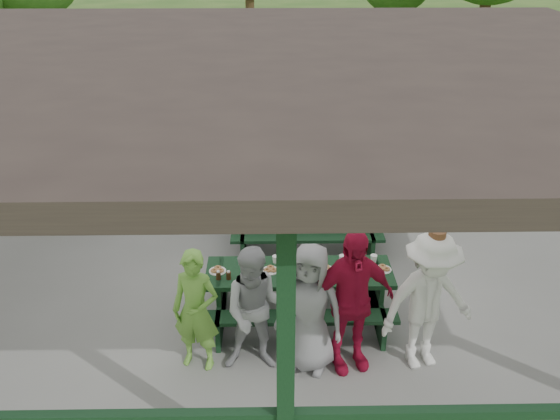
{
  "coord_description": "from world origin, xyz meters",
  "views": [
    {
      "loc": [
        -0.11,
        -7.66,
        4.95
      ],
      "look_at": [
        0.01,
        -0.3,
        1.28
      ],
      "focal_mm": 38.0,
      "sensor_mm": 36.0,
      "label": 1
    }
  ],
  "objects_px": {
    "contestant_white_fedora": "(428,302)",
    "farm_trailer": "(163,84)",
    "contestant_grey_left": "(256,311)",
    "contestant_red": "(350,301)",
    "spectator_lblue": "(244,179)",
    "spectator_grey": "(374,183)",
    "pickup_truck": "(326,86)",
    "contestant_green": "(196,311)",
    "picnic_table_near": "(299,289)",
    "picnic_table_far": "(306,219)",
    "contestant_grey_mid": "(310,308)",
    "spectator_blue": "(198,163)"
  },
  "relations": [
    {
      "from": "contestant_green",
      "to": "spectator_blue",
      "type": "relative_size",
      "value": 0.93
    },
    {
      "from": "contestant_white_fedora",
      "to": "pickup_truck",
      "type": "xyz_separation_m",
      "value": [
        -0.25,
        10.63,
        -0.28
      ]
    },
    {
      "from": "contestant_grey_mid",
      "to": "contestant_white_fedora",
      "type": "bearing_deg",
      "value": 19.9
    },
    {
      "from": "picnic_table_near",
      "to": "spectator_blue",
      "type": "bearing_deg",
      "value": 115.44
    },
    {
      "from": "contestant_green",
      "to": "farm_trailer",
      "type": "height_order",
      "value": "contestant_green"
    },
    {
      "from": "contestant_red",
      "to": "contestant_white_fedora",
      "type": "relative_size",
      "value": 1.0
    },
    {
      "from": "contestant_white_fedora",
      "to": "spectator_lblue",
      "type": "relative_size",
      "value": 1.18
    },
    {
      "from": "spectator_lblue",
      "to": "spectator_grey",
      "type": "bearing_deg",
      "value": 152.88
    },
    {
      "from": "contestant_white_fedora",
      "to": "spectator_grey",
      "type": "bearing_deg",
      "value": 75.1
    },
    {
      "from": "spectator_lblue",
      "to": "spectator_blue",
      "type": "bearing_deg",
      "value": -59.23
    },
    {
      "from": "picnic_table_far",
      "to": "contestant_grey_left",
      "type": "relative_size",
      "value": 1.47
    },
    {
      "from": "picnic_table_far",
      "to": "spectator_grey",
      "type": "distance_m",
      "value": 1.45
    },
    {
      "from": "farm_trailer",
      "to": "contestant_red",
      "type": "bearing_deg",
      "value": -58.8
    },
    {
      "from": "contestant_white_fedora",
      "to": "contestant_grey_mid",
      "type": "bearing_deg",
      "value": 165.1
    },
    {
      "from": "spectator_grey",
      "to": "pickup_truck",
      "type": "xyz_separation_m",
      "value": [
        -0.22,
        6.98,
        -0.14
      ]
    },
    {
      "from": "picnic_table_far",
      "to": "contestant_red",
      "type": "height_order",
      "value": "contestant_red"
    },
    {
      "from": "contestant_green",
      "to": "contestant_grey_left",
      "type": "relative_size",
      "value": 0.97
    },
    {
      "from": "contestant_grey_left",
      "to": "spectator_grey",
      "type": "distance_m",
      "value": 4.15
    },
    {
      "from": "contestant_grey_left",
      "to": "contestant_grey_mid",
      "type": "distance_m",
      "value": 0.61
    },
    {
      "from": "farm_trailer",
      "to": "contestant_green",
      "type": "bearing_deg",
      "value": -67.38
    },
    {
      "from": "picnic_table_near",
      "to": "contestant_white_fedora",
      "type": "xyz_separation_m",
      "value": [
        1.43,
        -0.9,
        0.41
      ]
    },
    {
      "from": "contestant_white_fedora",
      "to": "farm_trailer",
      "type": "xyz_separation_m",
      "value": [
        -4.78,
        10.91,
        -0.28
      ]
    },
    {
      "from": "contestant_grey_left",
      "to": "contestant_green",
      "type": "bearing_deg",
      "value": 177.09
    },
    {
      "from": "spectator_grey",
      "to": "contestant_white_fedora",
      "type": "bearing_deg",
      "value": 106.87
    },
    {
      "from": "pickup_truck",
      "to": "spectator_lblue",
      "type": "bearing_deg",
      "value": 142.74
    },
    {
      "from": "contestant_grey_left",
      "to": "contestant_grey_mid",
      "type": "bearing_deg",
      "value": 1.84
    },
    {
      "from": "picnic_table_near",
      "to": "contestant_green",
      "type": "height_order",
      "value": "contestant_green"
    },
    {
      "from": "picnic_table_near",
      "to": "contestant_green",
      "type": "xyz_separation_m",
      "value": [
        -1.23,
        -0.87,
        0.3
      ]
    },
    {
      "from": "contestant_grey_mid",
      "to": "spectator_lblue",
      "type": "height_order",
      "value": "contestant_grey_mid"
    },
    {
      "from": "picnic_table_near",
      "to": "pickup_truck",
      "type": "xyz_separation_m",
      "value": [
        1.19,
        9.73,
        0.14
      ]
    },
    {
      "from": "contestant_green",
      "to": "pickup_truck",
      "type": "distance_m",
      "value": 10.87
    },
    {
      "from": "contestant_grey_mid",
      "to": "spectator_lblue",
      "type": "bearing_deg",
      "value": 122.74
    },
    {
      "from": "contestant_red",
      "to": "pickup_truck",
      "type": "distance_m",
      "value": 10.66
    },
    {
      "from": "pickup_truck",
      "to": "farm_trailer",
      "type": "relative_size",
      "value": 1.24
    },
    {
      "from": "picnic_table_near",
      "to": "picnic_table_far",
      "type": "bearing_deg",
      "value": 84.34
    },
    {
      "from": "contestant_grey_left",
      "to": "picnic_table_near",
      "type": "bearing_deg",
      "value": 60.82
    },
    {
      "from": "picnic_table_near",
      "to": "contestant_white_fedora",
      "type": "distance_m",
      "value": 1.74
    },
    {
      "from": "picnic_table_far",
      "to": "farm_trailer",
      "type": "relative_size",
      "value": 0.57
    },
    {
      "from": "contestant_red",
      "to": "spectator_blue",
      "type": "height_order",
      "value": "contestant_red"
    },
    {
      "from": "contestant_red",
      "to": "pickup_truck",
      "type": "bearing_deg",
      "value": 71.14
    },
    {
      "from": "contestant_grey_left",
      "to": "spectator_lblue",
      "type": "xyz_separation_m",
      "value": [
        -0.28,
        3.82,
        -0.03
      ]
    },
    {
      "from": "picnic_table_near",
      "to": "contestant_red",
      "type": "xyz_separation_m",
      "value": [
        0.54,
        -0.91,
        0.44
      ]
    },
    {
      "from": "contestant_green",
      "to": "contestant_red",
      "type": "distance_m",
      "value": 1.77
    },
    {
      "from": "spectator_lblue",
      "to": "spectator_grey",
      "type": "distance_m",
      "value": 2.23
    },
    {
      "from": "contestant_red",
      "to": "picnic_table_near",
      "type": "bearing_deg",
      "value": 105.31
    },
    {
      "from": "contestant_grey_mid",
      "to": "contestant_red",
      "type": "bearing_deg",
      "value": 20.11
    },
    {
      "from": "contestant_red",
      "to": "spectator_lblue",
      "type": "bearing_deg",
      "value": 94.22
    },
    {
      "from": "spectator_blue",
      "to": "pickup_truck",
      "type": "distance_m",
      "value": 6.84
    },
    {
      "from": "picnic_table_far",
      "to": "contestant_red",
      "type": "relative_size",
      "value": 1.29
    },
    {
      "from": "farm_trailer",
      "to": "contestant_grey_left",
      "type": "bearing_deg",
      "value": -63.95
    }
  ]
}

